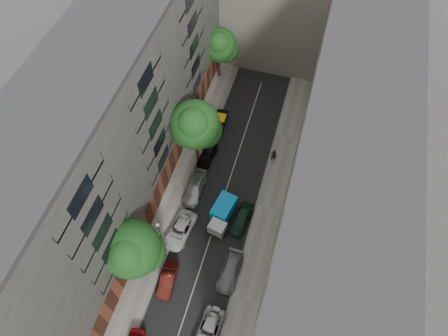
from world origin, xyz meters
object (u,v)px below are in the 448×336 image
(car_right_1, at_px, (230,272))
(car_right_2, at_px, (241,219))
(lamp_post, at_px, (161,236))
(car_left_2, at_px, (180,230))
(tree_mid, at_px, (195,126))
(car_right_0, at_px, (209,330))
(car_left_3, at_px, (194,188))
(tarp_truck, at_px, (222,214))
(pedestrian, at_px, (274,155))
(tree_far, at_px, (219,46))
(car_left_1, at_px, (168,279))
(tree_near, at_px, (133,251))
(car_left_4, at_px, (207,155))
(car_left_5, at_px, (219,123))

(car_right_1, xyz_separation_m, car_right_2, (-0.43, 6.20, 0.05))
(lamp_post, bearing_deg, car_right_2, 39.47)
(car_left_2, bearing_deg, tree_mid, 103.59)
(car_right_0, distance_m, lamp_post, 10.34)
(car_left_3, distance_m, car_right_1, 10.98)
(tarp_truck, relative_size, pedestrian, 2.67)
(tree_far, distance_m, pedestrian, 16.96)
(car_left_3, bearing_deg, tree_far, 96.85)
(car_left_2, bearing_deg, tarp_truck, 43.90)
(car_left_1, xyz_separation_m, tree_far, (-3.38, 30.69, 4.93))
(car_left_3, distance_m, tree_near, 12.25)
(tarp_truck, relative_size, car_left_3, 1.03)
(car_left_4, xyz_separation_m, tree_far, (-2.58, 14.40, 4.91))
(car_left_2, bearing_deg, car_right_1, -16.81)
(car_right_1, xyz_separation_m, lamp_post, (-7.43, 0.43, 3.69))
(car_right_1, xyz_separation_m, pedestrian, (1.27, 15.71, 0.42))
(car_left_1, distance_m, car_right_0, 6.66)
(tarp_truck, relative_size, car_right_2, 1.19)
(tarp_truck, xyz_separation_m, tree_near, (-6.42, -8.29, 4.59))
(tarp_truck, bearing_deg, car_left_2, -132.31)
(car_left_5, relative_size, pedestrian, 2.24)
(car_left_3, bearing_deg, car_left_5, 89.30)
(car_left_4, height_order, tree_far, tree_far)
(car_right_0, distance_m, tree_mid, 21.41)
(car_left_1, xyz_separation_m, tree_mid, (-1.70, 15.51, 6.29))
(car_left_1, xyz_separation_m, pedestrian, (7.30, 18.31, 0.44))
(pedestrian, bearing_deg, car_left_4, 1.20)
(car_left_3, bearing_deg, car_left_4, 89.30)
(car_left_2, bearing_deg, car_left_1, -76.14)
(car_right_1, height_order, tree_near, tree_near)
(car_left_5, height_order, pedestrian, pedestrian)
(car_left_3, relative_size, tree_far, 0.62)
(car_left_3, xyz_separation_m, tree_near, (-2.22, -10.91, 5.10))
(lamp_post, bearing_deg, car_left_2, 73.35)
(tarp_truck, distance_m, car_right_1, 6.56)
(lamp_post, distance_m, pedestrian, 17.88)
(car_left_2, height_order, pedestrian, pedestrian)
(car_left_5, height_order, car_right_1, car_left_5)
(tree_mid, distance_m, tree_far, 15.34)
(car_right_0, bearing_deg, car_left_3, 117.23)
(tarp_truck, height_order, pedestrian, tarp_truck)
(car_left_3, bearing_deg, car_right_2, -21.26)
(car_right_2, distance_m, tree_mid, 11.71)
(car_left_4, bearing_deg, tree_mid, -134.35)
(tarp_truck, height_order, tree_far, tree_far)
(car_left_4, relative_size, tree_near, 0.48)
(car_left_1, xyz_separation_m, car_right_0, (5.60, -3.60, -0.03))
(car_left_1, distance_m, car_left_2, 5.64)
(lamp_post, height_order, pedestrian, lamp_post)
(car_left_5, bearing_deg, car_left_4, -92.24)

